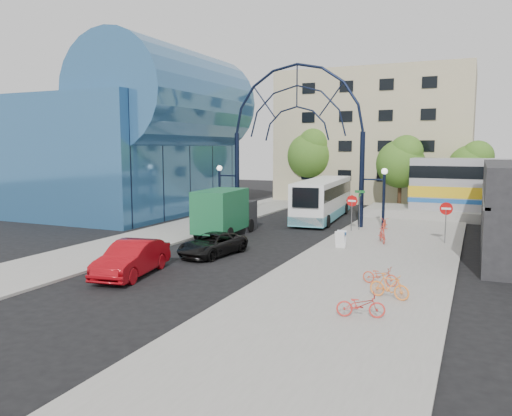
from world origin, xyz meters
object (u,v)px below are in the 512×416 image
at_px(tree_north_a, 402,161).
at_px(red_sedan, 132,258).
at_px(green_truck, 226,212).
at_px(bike_near_a, 385,223).
at_px(tree_north_c, 473,165).
at_px(bike_near_b, 382,235).
at_px(street_name_sign, 360,202).
at_px(sandwich_board, 341,237).
at_px(city_bus, 323,198).
at_px(bike_far_a, 380,275).
at_px(bike_far_b, 389,286).
at_px(black_suv, 212,244).
at_px(gateway_arch, 297,111).
at_px(bike_far_c, 361,305).
at_px(tree_north_b, 312,153).
at_px(stop_sign, 352,204).
at_px(do_not_enter_sign, 446,213).

relative_size(tree_north_a, red_sedan, 1.44).
distance_m(green_truck, bike_near_a, 11.28).
distance_m(tree_north_c, bike_near_b, 20.32).
xyz_separation_m(street_name_sign, sandwich_board, (0.40, -6.62, -1.39)).
height_order(city_bus, green_truck, city_bus).
height_order(bike_far_a, bike_far_b, bike_far_b).
xyz_separation_m(sandwich_board, bike_near_a, (1.20, 7.57, -0.19)).
relative_size(tree_north_c, bike_near_b, 3.88).
relative_size(sandwich_board, red_sedan, 0.20).
bearing_deg(bike_near_b, black_suv, -159.92).
bearing_deg(black_suv, gateway_arch, 96.73).
distance_m(bike_near_a, bike_far_c, 19.06).
bearing_deg(bike_far_a, tree_north_b, 34.50).
bearing_deg(red_sedan, bike_far_a, 4.02).
bearing_deg(bike_near_a, tree_north_c, 64.73).
distance_m(city_bus, bike_far_c, 24.32).
distance_m(stop_sign, tree_north_c, 17.68).
distance_m(sandwich_board, bike_far_a, 7.79).
relative_size(gateway_arch, tree_north_b, 1.70).
xyz_separation_m(stop_sign, bike_far_c, (4.43, -17.35, -1.44)).
height_order(bike_near_b, bike_far_b, bike_near_b).
xyz_separation_m(sandwich_board, city_bus, (-4.50, 11.56, 0.96)).
xyz_separation_m(green_truck, black_suv, (2.21, -5.82, -0.95)).
distance_m(green_truck, black_suv, 6.30).
bearing_deg(stop_sign, do_not_enter_sign, -17.88).
relative_size(stop_sign, bike_far_c, 1.51).
relative_size(tree_north_c, bike_near_a, 3.91).
bearing_deg(sandwich_board, tree_north_b, 111.59).
bearing_deg(red_sedan, bike_far_b, -5.50).
height_order(tree_north_a, city_bus, tree_north_a).
distance_m(green_truck, bike_far_c, 17.51).
relative_size(do_not_enter_sign, bike_near_a, 1.49).
distance_m(gateway_arch, bike_far_b, 20.98).
distance_m(stop_sign, do_not_enter_sign, 6.51).
height_order(do_not_enter_sign, sandwich_board, do_not_enter_sign).
distance_m(bike_near_a, bike_far_a, 14.71).
bearing_deg(bike_far_b, bike_near_b, 25.47).
height_order(gateway_arch, green_truck, gateway_arch).
xyz_separation_m(stop_sign, black_suv, (-5.23, -10.35, -1.38)).
distance_m(tree_north_a, bike_far_b, 29.21).
relative_size(sandwich_board, bike_far_b, 0.62).
height_order(gateway_arch, bike_far_b, gateway_arch).
height_order(street_name_sign, sandwich_board, street_name_sign).
xyz_separation_m(street_name_sign, tree_north_a, (0.92, 13.33, 2.48)).
distance_m(city_bus, green_truck, 10.74).
xyz_separation_m(do_not_enter_sign, sandwich_board, (-5.40, -4.02, -1.23)).
height_order(street_name_sign, city_bus, city_bus).
height_order(tree_north_a, black_suv, tree_north_a).
bearing_deg(stop_sign, tree_north_c, 65.31).
bearing_deg(tree_north_b, bike_far_b, -67.36).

